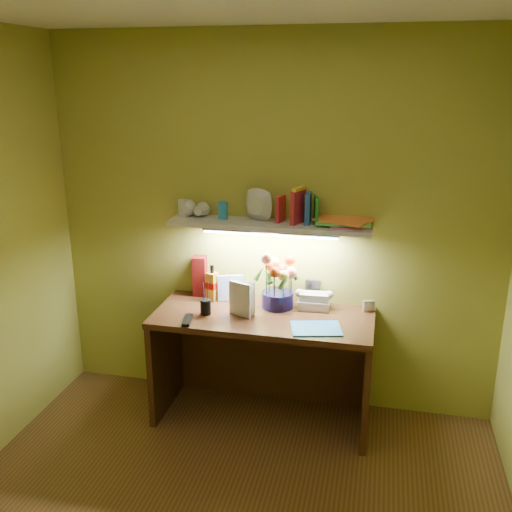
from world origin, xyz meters
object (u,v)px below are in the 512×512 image
at_px(desk_clock, 369,306).
at_px(whisky_bottle, 212,283).
at_px(flower_bouquet, 278,281).
at_px(telephone, 314,299).
at_px(desk, 263,367).

distance_m(desk_clock, whisky_bottle, 1.05).
distance_m(flower_bouquet, telephone, 0.27).
height_order(flower_bouquet, whisky_bottle, flower_bouquet).
relative_size(desk, whisky_bottle, 5.66).
bearing_deg(desk_clock, telephone, 162.76).
relative_size(desk, flower_bouquet, 3.81).
distance_m(desk, whisky_bottle, 0.66).
bearing_deg(telephone, desk, -151.44).
bearing_deg(telephone, flower_bouquet, -174.43).
relative_size(flower_bouquet, whisky_bottle, 1.49).
distance_m(flower_bouquet, desk_clock, 0.61).
bearing_deg(desk_clock, desk, 176.75).
relative_size(flower_bouquet, desk_clock, 5.10).
xyz_separation_m(desk, flower_bouquet, (0.07, 0.15, 0.56)).
relative_size(desk_clock, whisky_bottle, 0.29).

